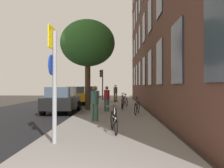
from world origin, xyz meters
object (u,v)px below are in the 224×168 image
(bicycle_2, at_px, (137,107))
(bicycle_4, at_px, (125,101))
(pedestrian_1, at_px, (107,97))
(tree_near, at_px, (88,44))
(car_1, at_px, (78,95))
(sign_post, at_px, (54,76))
(car_0, at_px, (62,99))
(bicycle_1, at_px, (115,113))
(pedestrian_0, at_px, (95,101))
(car_2, at_px, (90,92))
(bicycle_3, at_px, (122,104))
(pedestrian_2, at_px, (115,92))
(traffic_light, at_px, (102,79))
(bicycle_0, at_px, (114,121))
(bicycle_5, at_px, (123,99))

(bicycle_2, xyz_separation_m, bicycle_4, (-0.50, 4.80, -0.00))
(bicycle_2, xyz_separation_m, pedestrian_1, (-1.76, 1.38, 0.51))
(tree_near, distance_m, car_1, 7.45)
(sign_post, relative_size, car_0, 0.76)
(bicycle_1, bearing_deg, pedestrian_0, 179.75)
(bicycle_4, height_order, car_2, car_2)
(bicycle_3, distance_m, pedestrian_2, 7.68)
(sign_post, distance_m, pedestrian_1, 7.81)
(bicycle_2, height_order, pedestrian_0, pedestrian_0)
(pedestrian_1, bearing_deg, traffic_light, 95.79)
(bicycle_2, distance_m, bicycle_4, 4.83)
(sign_post, height_order, bicycle_2, sign_post)
(bicycle_1, height_order, car_0, car_0)
(bicycle_0, height_order, bicycle_3, bicycle_0)
(tree_near, relative_size, bicycle_5, 3.62)
(sign_post, xyz_separation_m, bicycle_4, (2.35, 11.09, -1.49))
(bicycle_3, bearing_deg, bicycle_1, -95.42)
(tree_near, bearing_deg, bicycle_5, 63.27)
(pedestrian_2, bearing_deg, bicycle_5, -75.94)
(tree_near, height_order, car_2, tree_near)
(bicycle_4, xyz_separation_m, car_1, (-4.38, 3.69, 0.35))
(sign_post, height_order, traffic_light, traffic_light)
(pedestrian_0, bearing_deg, pedestrian_1, 84.55)
(traffic_light, distance_m, bicycle_3, 10.38)
(sign_post, distance_m, bicycle_2, 7.06)
(tree_near, distance_m, pedestrian_0, 5.90)
(bicycle_0, bearing_deg, pedestrian_1, 95.04)
(bicycle_5, xyz_separation_m, pedestrian_0, (-1.54, -9.60, 0.51))
(pedestrian_1, bearing_deg, car_2, 100.84)
(bicycle_5, height_order, car_1, car_1)
(tree_near, xyz_separation_m, pedestrian_2, (1.78, 7.78, -3.41))
(traffic_light, bearing_deg, pedestrian_0, -87.08)
(sign_post, bearing_deg, bicycle_4, 78.05)
(pedestrian_1, bearing_deg, car_1, 113.72)
(sign_post, xyz_separation_m, bicycle_5, (2.26, 13.49, -1.48))
(pedestrian_2, distance_m, car_0, 9.19)
(bicycle_0, distance_m, pedestrian_1, 6.23)
(bicycle_4, height_order, car_1, car_1)
(tree_near, xyz_separation_m, bicycle_3, (2.31, 0.14, -4.02))
(bicycle_5, distance_m, car_2, 9.99)
(car_1, bearing_deg, car_2, 88.11)
(bicycle_3, bearing_deg, traffic_light, 101.99)
(bicycle_0, distance_m, bicycle_4, 9.63)
(pedestrian_2, bearing_deg, car_2, 117.86)
(bicycle_4, distance_m, car_0, 5.29)
(bicycle_2, relative_size, pedestrian_0, 1.08)
(sign_post, height_order, bicycle_4, sign_post)
(sign_post, distance_m, car_1, 14.96)
(bicycle_3, bearing_deg, sign_post, -103.51)
(bicycle_0, xyz_separation_m, bicycle_4, (0.72, 9.60, 0.00))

